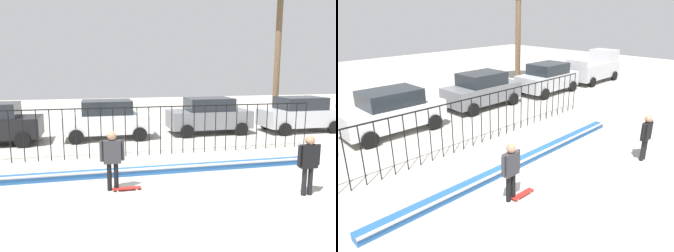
% 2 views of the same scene
% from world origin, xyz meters
% --- Properties ---
extents(ground_plane, '(60.00, 60.00, 0.00)m').
position_xyz_m(ground_plane, '(0.00, 0.00, 0.00)').
color(ground_plane, '#ADA89E').
extents(bowl_coping_ledge, '(11.00, 0.40, 0.27)m').
position_xyz_m(bowl_coping_ledge, '(0.00, 0.98, 0.12)').
color(bowl_coping_ledge, '#235699').
rests_on(bowl_coping_ledge, ground).
extents(perimeter_fence, '(14.04, 0.04, 1.96)m').
position_xyz_m(perimeter_fence, '(0.00, 3.41, 1.19)').
color(perimeter_fence, black).
rests_on(perimeter_fence, ground).
extents(skateboarder, '(0.69, 0.26, 1.71)m').
position_xyz_m(skateboarder, '(-1.68, -0.28, 1.03)').
color(skateboarder, black).
rests_on(skateboarder, ground).
extents(skateboard, '(0.80, 0.20, 0.07)m').
position_xyz_m(skateboard, '(-1.30, -0.38, 0.06)').
color(skateboard, '#A51E19').
rests_on(skateboard, ground).
extents(camera_operator, '(0.67, 0.25, 1.66)m').
position_xyz_m(camera_operator, '(3.47, -1.84, 1.00)').
color(camera_operator, black).
rests_on(camera_operator, ground).
extents(parked_car_white, '(4.30, 2.12, 1.90)m').
position_xyz_m(parked_car_white, '(-1.45, 7.02, 0.97)').
color(parked_car_white, silver).
rests_on(parked_car_white, ground).
extents(parked_car_gray, '(4.30, 2.12, 1.90)m').
position_xyz_m(parked_car_gray, '(3.87, 7.24, 0.97)').
color(parked_car_gray, slate).
rests_on(parked_car_gray, ground).
extents(parked_car_silver, '(4.30, 2.12, 1.90)m').
position_xyz_m(parked_car_silver, '(8.93, 6.66, 0.97)').
color(parked_car_silver, '#B7BABF').
rests_on(parked_car_silver, ground).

